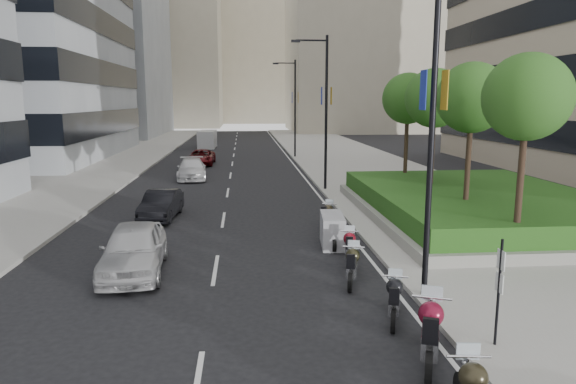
{
  "coord_description": "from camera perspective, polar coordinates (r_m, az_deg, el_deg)",
  "views": [
    {
      "loc": [
        -0.55,
        -11.89,
        5.34
      ],
      "look_at": [
        1.08,
        6.73,
        2.0
      ],
      "focal_mm": 32.0,
      "sensor_mm": 36.0,
      "label": 1
    }
  ],
  "objects": [
    {
      "name": "car_b",
      "position": [
        24.16,
        -13.91,
        -1.38
      ],
      "size": [
        1.65,
        3.99,
        1.29
      ],
      "primitive_type": "imported",
      "rotation": [
        0.0,
        0.0,
        -0.08
      ],
      "color": "black",
      "rests_on": "ground"
    },
    {
      "name": "car_c",
      "position": [
        36.01,
        -10.66,
        2.54
      ],
      "size": [
        2.3,
        4.87,
        1.37
      ],
      "primitive_type": "imported",
      "rotation": [
        0.0,
        0.0,
        0.08
      ],
      "color": "#BEBDC0",
      "rests_on": "ground"
    },
    {
      "name": "car_d",
      "position": [
        43.86,
        -9.63,
        3.83
      ],
      "size": [
        2.24,
        4.63,
        1.27
      ],
      "primitive_type": "imported",
      "rotation": [
        0.0,
        0.0,
        -0.03
      ],
      "color": "#580A0E",
      "rests_on": "ground"
    },
    {
      "name": "motorcycle_2",
      "position": [
        13.14,
        11.72,
        -11.59
      ],
      "size": [
        0.82,
        1.9,
        0.98
      ],
      "rotation": [
        0.0,
        0.0,
        1.26
      ],
      "color": "black",
      "rests_on": "ground"
    },
    {
      "name": "tree_0",
      "position": [
        18.28,
        25.03,
        9.47
      ],
      "size": [
        2.8,
        2.8,
        6.3
      ],
      "color": "#332319",
      "rests_on": "planter"
    },
    {
      "name": "tree_2",
      "position": [
        25.54,
        15.99,
        9.94
      ],
      "size": [
        2.8,
        2.8,
        6.3
      ],
      "color": "#332319",
      "rests_on": "planter"
    },
    {
      "name": "hedge",
      "position": [
        24.69,
        20.39,
        -0.75
      ],
      "size": [
        9.4,
        13.4,
        0.8
      ],
      "primitive_type": "cube",
      "color": "#153E11",
      "rests_on": "planter"
    },
    {
      "name": "motorcycle_4",
      "position": [
        17.32,
        6.83,
        -6.1
      ],
      "size": [
        0.68,
        1.93,
        0.97
      ],
      "rotation": [
        0.0,
        0.0,
        1.36
      ],
      "color": "black",
      "rests_on": "ground"
    },
    {
      "name": "building_cream_left",
      "position": [
        113.84,
        -14.34,
        15.71
      ],
      "size": [
        26.0,
        24.0,
        34.0
      ],
      "primitive_type": "cube",
      "color": "#B7AD93",
      "rests_on": "ground"
    },
    {
      "name": "lamp_post_0",
      "position": [
        13.72,
        15.18,
        8.64
      ],
      "size": [
        2.34,
        0.45,
        9.0
      ],
      "color": "black",
      "rests_on": "ground"
    },
    {
      "name": "motorcycle_5",
      "position": [
        19.1,
        4.94,
        -4.28
      ],
      "size": [
        0.97,
        2.08,
        1.2
      ],
      "rotation": [
        0.0,
        0.0,
        1.48
      ],
      "color": "black",
      "rests_on": "ground"
    },
    {
      "name": "tree_3",
      "position": [
        29.32,
        13.18,
        10.04
      ],
      "size": [
        2.8,
        2.8,
        6.3
      ],
      "color": "#332319",
      "rests_on": "planter"
    },
    {
      "name": "planter",
      "position": [
        24.8,
        20.3,
        -2.11
      ],
      "size": [
        10.0,
        14.0,
        0.4
      ],
      "primitive_type": "cube",
      "color": "gray",
      "rests_on": "sidewalk_right"
    },
    {
      "name": "lamp_post_1",
      "position": [
        30.26,
        3.98,
        9.59
      ],
      "size": [
        2.34,
        0.45,
        9.0
      ],
      "color": "black",
      "rests_on": "ground"
    },
    {
      "name": "car_a",
      "position": [
        16.81,
        -16.76,
        -6.05
      ],
      "size": [
        2.15,
        4.68,
        1.56
      ],
      "primitive_type": "imported",
      "rotation": [
        0.0,
        0.0,
        0.07
      ],
      "color": "#ADADAF",
      "rests_on": "ground"
    },
    {
      "name": "motorcycle_1",
      "position": [
        11.25,
        15.52,
        -14.86
      ],
      "size": [
        1.13,
        2.35,
        1.23
      ],
      "rotation": [
        0.0,
        0.0,
        1.2
      ],
      "color": "black",
      "rests_on": "ground"
    },
    {
      "name": "lamp_post_2",
      "position": [
        48.12,
        0.61,
        9.81
      ],
      "size": [
        2.34,
        0.45,
        9.0
      ],
      "color": "black",
      "rests_on": "ground"
    },
    {
      "name": "building_grey_far",
      "position": [
        85.73,
        -21.71,
        15.91
      ],
      "size": [
        22.0,
        26.0,
        30.0
      ],
      "primitive_type": "cube",
      "color": "gray",
      "rests_on": "ground"
    },
    {
      "name": "delivery_van",
      "position": [
        59.44,
        -8.96,
        5.74
      ],
      "size": [
        1.99,
        4.71,
        1.94
      ],
      "rotation": [
        0.0,
        0.0,
        -0.05
      ],
      "color": "#BBBABD",
      "rests_on": "ground"
    },
    {
      "name": "tree_1",
      "position": [
        21.85,
        19.76,
        9.77
      ],
      "size": [
        2.8,
        2.8,
        6.3
      ],
      "color": "#332319",
      "rests_on": "planter"
    },
    {
      "name": "parking_sign",
      "position": [
        11.89,
        22.4,
        -9.72
      ],
      "size": [
        0.06,
        0.32,
        2.5
      ],
      "color": "black",
      "rests_on": "ground"
    },
    {
      "name": "sidewalk_left",
      "position": [
        43.74,
        -20.16,
        2.6
      ],
      "size": [
        8.0,
        100.0,
        0.15
      ],
      "primitive_type": "cube",
      "color": "#9E9B93",
      "rests_on": "ground"
    },
    {
      "name": "lane_centre",
      "position": [
        42.24,
        -6.26,
        2.82
      ],
      "size": [
        0.12,
        100.0,
        0.01
      ],
      "primitive_type": "cube",
      "color": "silver",
      "rests_on": "ground"
    },
    {
      "name": "motorcycle_6",
      "position": [
        21.79,
        4.36,
        -2.67
      ],
      "size": [
        0.88,
        1.87,
        0.97
      ],
      "rotation": [
        0.0,
        0.0,
        1.21
      ],
      "color": "black",
      "rests_on": "ground"
    },
    {
      "name": "building_cream_centre",
      "position": [
        132.62,
        -4.03,
        16.02
      ],
      "size": [
        30.0,
        24.0,
        38.0
      ],
      "primitive_type": "cube",
      "color": "#B7AD93",
      "rests_on": "ground"
    },
    {
      "name": "sidewalk_right",
      "position": [
        43.28,
        7.79,
        3.06
      ],
      "size": [
        10.0,
        100.0,
        0.15
      ],
      "primitive_type": "cube",
      "color": "#9E9B93",
      "rests_on": "ground"
    },
    {
      "name": "motorcycle_3",
      "position": [
        15.43,
        7.14,
        -8.11
      ],
      "size": [
        0.79,
        1.95,
        0.99
      ],
      "rotation": [
        0.0,
        0.0,
        1.29
      ],
      "color": "black",
      "rests_on": "ground"
    },
    {
      "name": "building_cream_right",
      "position": [
        95.46,
        9.14,
        17.63
      ],
      "size": [
        28.0,
        24.0,
        36.0
      ],
      "primitive_type": "cube",
      "color": "#B7AD93",
      "rests_on": "ground"
    },
    {
      "name": "ground",
      "position": [
        13.04,
        -2.22,
        -14.04
      ],
      "size": [
        160.0,
        160.0,
        0.0
      ],
      "primitive_type": "plane",
      "color": "black",
      "rests_on": "ground"
    },
    {
      "name": "lane_edge",
      "position": [
        42.44,
        0.79,
        2.91
      ],
      "size": [
        0.12,
        100.0,
        0.01
      ],
      "primitive_type": "cube",
      "color": "silver",
      "rests_on": "ground"
    }
  ]
}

